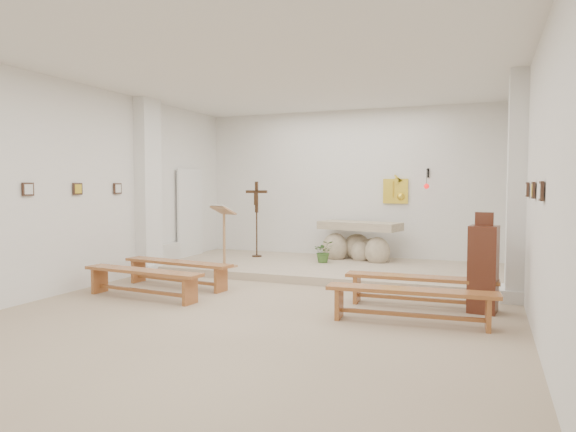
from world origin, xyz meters
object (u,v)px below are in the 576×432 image
at_px(donation_pedestal, 483,268).
at_px(bench_right_front, 420,284).
at_px(bench_right_second, 411,298).
at_px(crucifix_stand, 257,213).
at_px(lectern, 224,236).
at_px(bench_left_front, 177,267).
at_px(altar, 359,244).
at_px(bench_left_second, 142,277).

xyz_separation_m(donation_pedestal, bench_right_front, (-0.86, -0.02, -0.28)).
bearing_deg(donation_pedestal, bench_right_second, -123.01).
bearing_deg(crucifix_stand, lectern, -90.59).
distance_m(bench_left_front, bench_right_front, 4.15).
bearing_deg(crucifix_stand, bench_right_second, -46.67).
bearing_deg(donation_pedestal, bench_right_front, -171.29).
height_order(crucifix_stand, bench_right_front, crucifix_stand).
distance_m(altar, bench_left_second, 4.98).
relative_size(lectern, bench_left_front, 0.58).
xyz_separation_m(altar, bench_left_front, (-2.43, -3.37, -0.16)).
distance_m(donation_pedestal, bench_left_second, 5.11).
bearing_deg(altar, bench_right_front, -49.97).
distance_m(bench_left_second, bench_right_second, 4.15).
bearing_deg(crucifix_stand, bench_left_second, -93.81).
distance_m(altar, donation_pedestal, 4.23).
height_order(crucifix_stand, donation_pedestal, crucifix_stand).
relative_size(donation_pedestal, bench_left_second, 0.64).
height_order(lectern, bench_left_second, lectern).
relative_size(altar, bench_left_second, 0.86).
distance_m(lectern, bench_left_front, 1.45).
bearing_deg(bench_left_second, bench_right_front, 18.98).
bearing_deg(altar, bench_right_second, -55.45).
distance_m(bench_left_front, bench_left_second, 0.98).
xyz_separation_m(altar, lectern, (-2.25, -2.00, 0.27)).
bearing_deg(bench_right_front, altar, 115.25).
distance_m(altar, bench_right_front, 3.78).
distance_m(crucifix_stand, bench_left_front, 3.11).
height_order(altar, bench_right_second, altar).
xyz_separation_m(bench_left_front, bench_left_second, (0.00, -0.98, 0.00)).
bearing_deg(bench_right_second, bench_left_front, 163.24).
xyz_separation_m(bench_right_front, bench_left_second, (-4.15, -0.98, 0.00)).
relative_size(lectern, bench_right_front, 0.58).
height_order(altar, lectern, lectern).
relative_size(donation_pedestal, bench_left_front, 0.64).
xyz_separation_m(bench_left_front, bench_right_second, (4.15, -0.98, 0.00)).
height_order(altar, crucifix_stand, crucifix_stand).
bearing_deg(bench_left_second, donation_pedestal, 16.94).
xyz_separation_m(lectern, bench_right_second, (3.97, -2.35, -0.43)).
bearing_deg(crucifix_stand, donation_pedestal, -33.40).
bearing_deg(donation_pedestal, bench_left_front, -172.18).
xyz_separation_m(altar, donation_pedestal, (2.58, -3.35, 0.12)).
bearing_deg(bench_right_second, donation_pedestal, 45.90).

